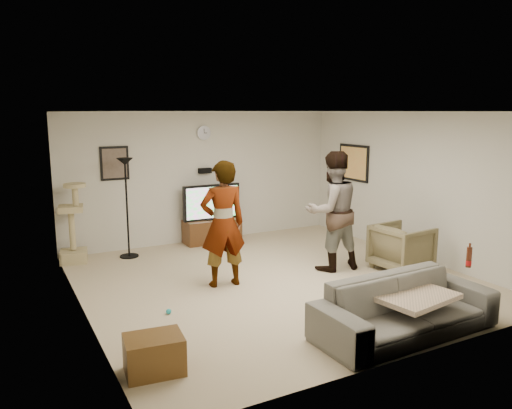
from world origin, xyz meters
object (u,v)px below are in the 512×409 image
side_table (154,354)px  sofa (405,307)px  tv_stand (212,231)px  beer_bottle (469,257)px  tv (212,202)px  cat_tree (72,223)px  person_right (332,211)px  armchair (402,247)px  person_left (223,224)px  floor_lamp (127,209)px

side_table → sofa: bearing=-10.1°
tv_stand → beer_bottle: 5.01m
tv → cat_tree: cat_tree is taller
person_right → beer_bottle: person_right is taller
tv_stand → armchair: (2.00, -3.01, 0.14)m
sofa → beer_bottle: (1.01, 0.00, 0.44)m
tv_stand → sofa: size_ratio=0.50×
tv → person_left: person_left is taller
tv_stand → sofa: 4.82m
tv → cat_tree: 2.59m
cat_tree → person_left: bearing=-51.8°
tv_stand → armchair: size_ratio=1.35×
tv_stand → floor_lamp: bearing=-171.6°
tv_stand → floor_lamp: size_ratio=0.63×
tv → sofa: tv is taller
tv_stand → tv: (0.00, 0.00, 0.57)m
tv → side_table: 4.99m
person_left → tv: bearing=-103.9°
tv → floor_lamp: 1.70m
person_right → beer_bottle: bearing=101.7°
person_right → sofa: (-0.70, -2.35, -0.63)m
tv_stand → beer_bottle: bearing=-74.6°
floor_lamp → sofa: 5.01m
sofa → side_table: sofa is taller
tv_stand → sofa: sofa is taller
tv → person_right: 2.67m
floor_lamp → armchair: size_ratio=2.14×
beer_bottle → tv: bearing=105.4°
beer_bottle → cat_tree: bearing=129.8°
cat_tree → side_table: 4.23m
person_left → beer_bottle: 3.27m
tv_stand → armchair: armchair is taller
tv → floor_lamp: (-1.68, -0.25, 0.07)m
cat_tree → armchair: (4.58, -2.90, -0.31)m
floor_lamp → person_right: person_right is taller
sofa → side_table: size_ratio=3.94×
tv_stand → floor_lamp: floor_lamp is taller
tv_stand → cat_tree: bearing=-177.5°
cat_tree → armchair: bearing=-32.4°
floor_lamp → person_left: person_left is taller
person_right → sofa: person_right is taller
person_right → floor_lamp: bearing=-34.9°
beer_bottle → side_table: size_ratio=0.45×
person_left → armchair: (2.82, -0.67, -0.55)m
person_right → tv: bearing=-63.0°
person_right → person_left: bearing=0.9°
floor_lamp → beer_bottle: bearing=-56.6°
tv → beer_bottle: bearing=-74.6°
beer_bottle → armchair: 1.95m
tv → cat_tree: (-2.58, -0.11, -0.12)m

